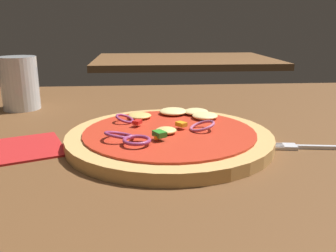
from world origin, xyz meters
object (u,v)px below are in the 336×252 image
fork (314,147)px  beer_glass (20,85)px  pizza (169,136)px  napkin (2,151)px

fork → beer_glass: size_ratio=1.60×
fork → beer_glass: bearing=149.4°
pizza → beer_glass: (-0.28, 0.24, 0.04)m
beer_glass → napkin: beer_glass is taller
beer_glass → napkin: size_ratio=0.56×
pizza → napkin: pizza is taller
fork → beer_glass: beer_glass is taller
napkin → pizza: bearing=5.7°
beer_glass → fork: bearing=-30.6°
pizza → napkin: (-0.23, -0.02, -0.01)m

